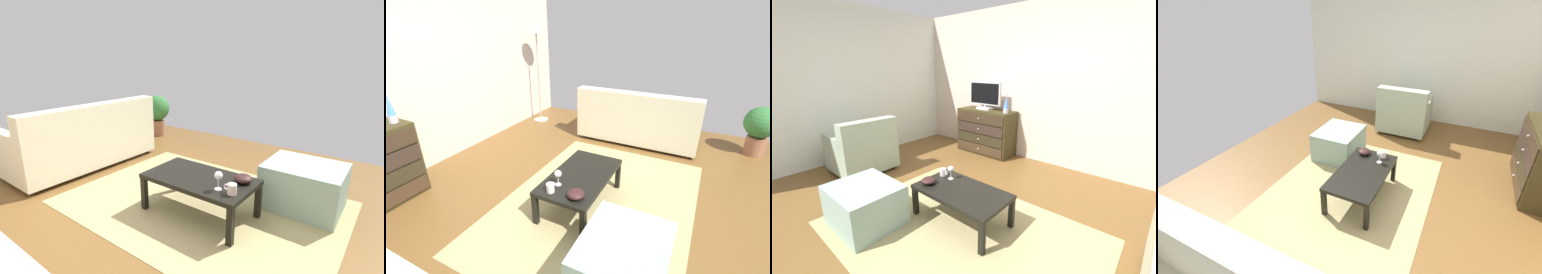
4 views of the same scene
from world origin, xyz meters
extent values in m
cube|color=brown|center=(0.00, 0.00, -0.03)|extent=(5.85, 4.86, 0.05)
cube|color=beige|center=(0.00, 2.19, 1.30)|extent=(5.85, 0.12, 2.60)
cube|color=silver|center=(-2.69, 0.00, 1.30)|extent=(0.12, 4.86, 2.60)
cube|color=tan|center=(0.20, -0.20, 0.00)|extent=(2.60, 1.90, 0.01)
cube|color=#342D15|center=(-0.98, 1.89, 0.41)|extent=(1.08, 0.45, 0.83)
cube|color=#3B2A1A|center=(-0.98, 1.65, 0.13)|extent=(1.02, 0.02, 0.17)
sphere|color=silver|center=(-0.98, 1.64, 0.13)|extent=(0.03, 0.03, 0.03)
cube|color=#2B2616|center=(-0.98, 1.65, 0.32)|extent=(1.02, 0.02, 0.17)
sphere|color=silver|center=(-0.98, 1.64, 0.32)|extent=(0.03, 0.03, 0.03)
cube|color=#30231D|center=(-0.98, 1.65, 0.51)|extent=(1.02, 0.02, 0.17)
sphere|color=silver|center=(-0.98, 1.64, 0.51)|extent=(0.03, 0.03, 0.03)
cube|color=#322519|center=(-0.98, 1.65, 0.70)|extent=(1.02, 0.02, 0.17)
sphere|color=silver|center=(-0.98, 1.64, 0.70)|extent=(0.03, 0.03, 0.03)
cube|color=silver|center=(-1.04, 1.91, 0.85)|extent=(0.28, 0.18, 0.04)
cylinder|color=silver|center=(-1.04, 1.91, 0.89)|extent=(0.04, 0.04, 0.05)
cube|color=silver|center=(-1.04, 1.91, 1.13)|extent=(0.67, 0.05, 0.42)
cube|color=black|center=(-1.04, 1.88, 1.13)|extent=(0.62, 0.01, 0.37)
cylinder|color=#B7B7BC|center=(-0.54, 1.84, 0.87)|extent=(0.09, 0.09, 0.08)
cone|color=#4C8CE5|center=(-0.54, 1.84, 1.02)|extent=(0.08, 0.08, 0.22)
cylinder|color=#B7B7BC|center=(-0.54, 1.84, 1.14)|extent=(0.04, 0.04, 0.03)
cube|color=black|center=(-0.36, 0.22, 0.16)|extent=(0.05, 0.05, 0.32)
cube|color=black|center=(0.56, 0.22, 0.16)|extent=(0.05, 0.05, 0.32)
cube|color=black|center=(-0.36, -0.28, 0.16)|extent=(0.05, 0.05, 0.32)
cube|color=black|center=(0.56, -0.28, 0.16)|extent=(0.05, 0.05, 0.32)
cube|color=black|center=(0.10, -0.03, 0.34)|extent=(0.99, 0.56, 0.04)
cylinder|color=silver|center=(-0.16, 0.08, 0.37)|extent=(0.06, 0.06, 0.00)
cylinder|color=silver|center=(-0.16, 0.08, 0.41)|extent=(0.01, 0.01, 0.09)
sphere|color=silver|center=(-0.16, 0.08, 0.49)|extent=(0.07, 0.07, 0.07)
cylinder|color=silver|center=(-0.29, 0.08, 0.41)|extent=(0.08, 0.08, 0.08)
torus|color=silver|center=(-0.24, 0.08, 0.41)|extent=(0.05, 0.01, 0.05)
ellipsoid|color=black|center=(-0.26, -0.16, 0.40)|extent=(0.16, 0.16, 0.07)
cylinder|color=#332319|center=(1.73, 0.72, 0.03)|extent=(0.05, 0.05, 0.05)
cylinder|color=#332319|center=(-2.30, 0.26, 0.03)|extent=(0.05, 0.05, 0.05)
cylinder|color=#332319|center=(-2.30, -0.43, 0.03)|extent=(0.05, 0.05, 0.05)
cylinder|color=#332319|center=(-1.66, 0.26, 0.03)|extent=(0.05, 0.05, 0.05)
cylinder|color=#332319|center=(-1.66, -0.43, 0.03)|extent=(0.05, 0.05, 0.05)
cube|color=#92A48C|center=(-1.98, -0.09, 0.23)|extent=(0.80, 0.84, 0.37)
cube|color=#92A48C|center=(-1.68, -0.09, 0.64)|extent=(0.20, 0.84, 0.44)
cube|color=#92A48C|center=(-1.98, 0.28, 0.52)|extent=(0.76, 0.12, 0.20)
cube|color=#92A48C|center=(-1.98, -0.45, 0.52)|extent=(0.76, 0.12, 0.20)
cube|color=#85A498|center=(-0.62, -0.73, 0.22)|extent=(0.71, 0.61, 0.43)
camera|label=1|loc=(-1.28, 1.93, 1.43)|focal=27.01mm
camera|label=2|loc=(-1.98, -1.06, 1.81)|focal=24.75mm
camera|label=3|loc=(1.59, -1.69, 1.60)|focal=22.28mm
camera|label=4|loc=(2.34, 0.90, 2.07)|focal=23.57mm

